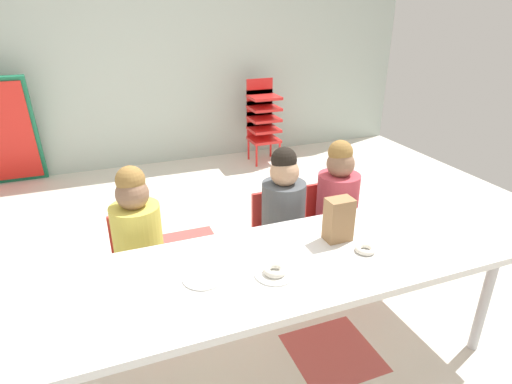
% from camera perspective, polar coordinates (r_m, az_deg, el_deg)
% --- Properties ---
extents(ground_plane, '(6.25, 4.82, 0.02)m').
position_cam_1_polar(ground_plane, '(2.89, -7.02, -11.49)').
color(ground_plane, silver).
extents(back_wall, '(6.25, 0.10, 2.42)m').
position_cam_1_polar(back_wall, '(4.77, -15.49, 17.75)').
color(back_wall, '#B2C1B7').
rests_on(back_wall, ground_plane).
extents(craft_table, '(2.12, 0.71, 0.59)m').
position_cam_1_polar(craft_table, '(1.97, 3.63, -10.49)').
color(craft_table, white).
rests_on(craft_table, ground_plane).
extents(seated_child_near_camera, '(0.32, 0.31, 0.92)m').
position_cam_1_polar(seated_child_near_camera, '(2.33, -15.80, -5.21)').
color(seated_child_near_camera, red).
rests_on(seated_child_near_camera, ground_plane).
extents(seated_child_middle_seat, '(0.33, 0.33, 0.92)m').
position_cam_1_polar(seated_child_middle_seat, '(2.52, 3.65, -1.99)').
color(seated_child_middle_seat, red).
rests_on(seated_child_middle_seat, ground_plane).
extents(seated_child_far_right, '(0.32, 0.31, 0.92)m').
position_cam_1_polar(seated_child_far_right, '(2.68, 10.89, -0.71)').
color(seated_child_far_right, red).
rests_on(seated_child_far_right, ground_plane).
extents(kid_chair_red_stack, '(0.32, 0.30, 0.92)m').
position_cam_1_polar(kid_chair_red_stack, '(4.78, 0.91, 10.18)').
color(kid_chair_red_stack, red).
rests_on(kid_chair_red_stack, ground_plane).
extents(paper_bag_brown, '(0.13, 0.09, 0.22)m').
position_cam_1_polar(paper_bag_brown, '(2.10, 11.13, -3.67)').
color(paper_bag_brown, '#9E754C').
rests_on(paper_bag_brown, craft_table).
extents(paper_plate_near_edge, '(0.18, 0.18, 0.01)m').
position_cam_1_polar(paper_plate_near_edge, '(1.86, 2.56, -10.99)').
color(paper_plate_near_edge, white).
rests_on(paper_plate_near_edge, craft_table).
extents(paper_plate_center_table, '(0.18, 0.18, 0.01)m').
position_cam_1_polar(paper_plate_center_table, '(1.85, -7.10, -11.45)').
color(paper_plate_center_table, white).
rests_on(paper_plate_center_table, craft_table).
extents(donut_powdered_on_plate, '(0.10, 0.10, 0.03)m').
position_cam_1_polar(donut_powdered_on_plate, '(1.85, 2.57, -10.52)').
color(donut_powdered_on_plate, white).
rests_on(donut_powdered_on_plate, craft_table).
extents(donut_powdered_loose, '(0.10, 0.10, 0.03)m').
position_cam_1_polar(donut_powdered_loose, '(2.08, 14.58, -7.50)').
color(donut_powdered_loose, white).
rests_on(donut_powdered_loose, craft_table).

